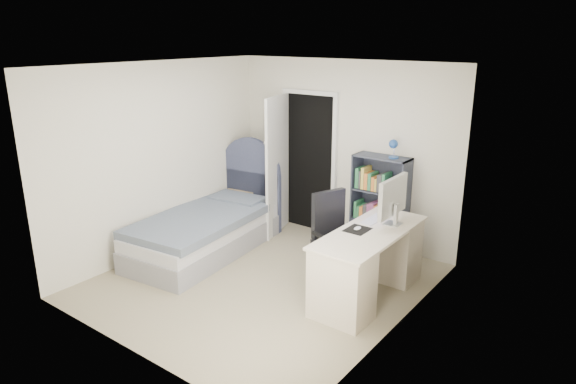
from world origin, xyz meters
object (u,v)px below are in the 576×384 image
Objects in this scene: floor_lamp at (266,193)px; office_chair at (335,234)px; bookcase at (380,208)px; nightstand at (248,196)px; desk at (370,261)px; bed at (209,228)px.

floor_lamp is 1.93m from office_chair.
bookcase reaches higher than floor_lamp.
nightstand is 2.15m from bookcase.
office_chair is (-0.49, 0.06, 0.17)m from desk.
bookcase is 0.96× the size of desk.
nightstand is 0.47× the size of floor_lamp.
floor_lamp is (0.13, 1.06, 0.25)m from bed.
bookcase is at bearing 90.31° from office_chair.
office_chair is at bearing 6.27° from bed.
floor_lamp is 2.41m from desk.
desk is at bearing -20.48° from nightstand.
bookcase is (1.72, 0.28, 0.05)m from floor_lamp.
bookcase is at bearing 5.85° from nightstand.
bed is at bearing -97.07° from floor_lamp.
bed reaches higher than office_chair.
floor_lamp is at bearing -170.68° from bookcase.
desk is 1.47× the size of office_chair.
bed is 1.50× the size of bookcase.
nightstand is 2.34m from office_chair.
nightstand is 0.44m from floor_lamp.
floor_lamp reaches higher than office_chair.
floor_lamp is 1.25× the size of office_chair.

